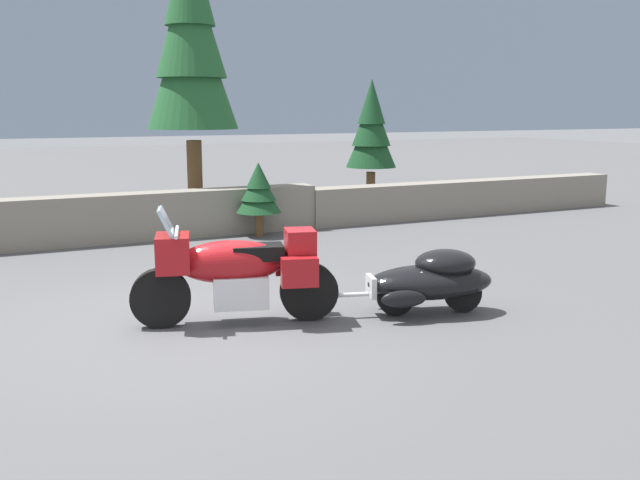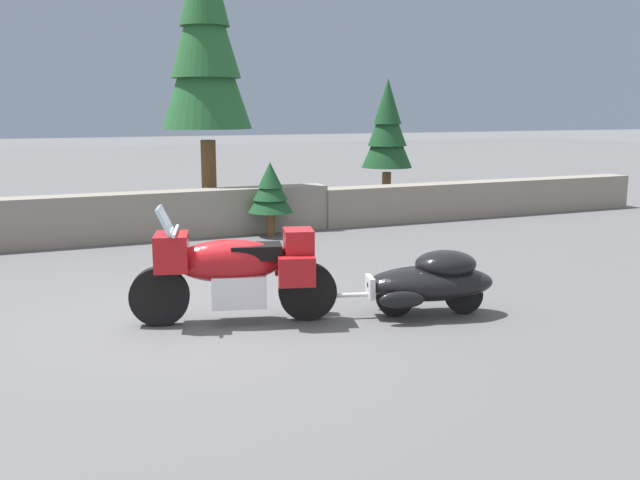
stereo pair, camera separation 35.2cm
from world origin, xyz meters
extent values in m
plane|color=#4C4C4F|center=(0.00, 0.00, 0.00)|extent=(80.00, 80.00, 0.00)
cube|color=slate|center=(0.00, 5.52, 0.44)|extent=(8.00, 0.55, 0.87)
cube|color=slate|center=(8.00, 5.49, 0.39)|extent=(8.00, 0.58, 0.78)
cube|color=#8C9EB7|center=(0.00, 95.53, 8.00)|extent=(240.00, 80.00, 16.00)
cylinder|color=black|center=(-0.36, 0.07, 0.33)|extent=(0.67, 0.32, 0.66)
cylinder|color=black|center=(1.22, -0.39, 0.33)|extent=(0.67, 0.32, 0.66)
cube|color=silver|center=(0.48, -0.17, 0.38)|extent=(0.70, 0.59, 0.36)
ellipsoid|color=maroon|center=(0.38, -0.15, 0.71)|extent=(1.27, 0.75, 0.48)
cube|color=maroon|center=(-0.22, 0.03, 0.83)|extent=(0.49, 0.60, 0.40)
cube|color=#9EB7C6|center=(-0.27, 0.04, 1.16)|extent=(0.30, 0.47, 0.34)
cube|color=black|center=(0.67, -0.23, 0.81)|extent=(0.64, 0.50, 0.16)
cube|color=maroon|center=(1.13, -0.36, 0.91)|extent=(0.42, 0.47, 0.28)
cube|color=maroon|center=(1.00, -0.63, 0.63)|extent=(0.43, 0.26, 0.32)
cube|color=maroon|center=(1.16, -0.06, 0.63)|extent=(0.43, 0.26, 0.32)
cylinder|color=silver|center=(-0.17, 0.01, 1.06)|extent=(0.23, 0.68, 0.04)
cylinder|color=silver|center=(-0.32, 0.05, 0.58)|extent=(0.26, 0.14, 0.54)
cylinder|color=black|center=(2.21, -0.67, 0.22)|extent=(0.45, 0.22, 0.44)
cylinder|color=black|center=(3.00, -0.89, 0.22)|extent=(0.45, 0.22, 0.44)
ellipsoid|color=black|center=(2.60, -0.78, 0.38)|extent=(1.63, 1.07, 0.40)
ellipsoid|color=black|center=(2.78, -0.83, 0.60)|extent=(0.85, 0.74, 0.32)
cube|color=silver|center=(1.92, -0.59, 0.36)|extent=(0.15, 0.32, 0.24)
ellipsoid|color=black|center=(2.12, -0.97, 0.28)|extent=(0.54, 0.28, 0.20)
ellipsoid|color=black|center=(2.29, -0.36, 0.28)|extent=(0.54, 0.28, 0.20)
cylinder|color=silver|center=(1.54, -0.48, 0.27)|extent=(0.69, 0.24, 0.05)
cylinder|color=brown|center=(1.98, 6.70, 0.87)|extent=(0.31, 0.31, 1.75)
cone|color=#1E5128|center=(1.98, 6.70, 3.36)|extent=(1.81, 1.81, 2.76)
cone|color=#1E5128|center=(1.98, 6.70, 4.19)|extent=(1.40, 1.40, 2.42)
cylinder|color=brown|center=(6.47, 7.30, 0.44)|extent=(0.22, 0.22, 0.89)
cone|color=#143D1E|center=(6.47, 7.30, 1.70)|extent=(1.19, 1.19, 1.40)
cone|color=#143D1E|center=(6.47, 7.30, 2.13)|extent=(0.93, 0.93, 1.23)
cone|color=#143D1E|center=(6.47, 7.30, 2.55)|extent=(0.66, 0.66, 1.05)
cylinder|color=brown|center=(2.68, 4.94, 0.20)|extent=(0.16, 0.16, 0.40)
cone|color=#143D1E|center=(2.68, 4.94, 0.77)|extent=(0.85, 0.85, 0.64)
cone|color=#143D1E|center=(2.68, 4.94, 0.97)|extent=(0.66, 0.66, 0.56)
cone|color=#143D1E|center=(2.68, 4.94, 1.16)|extent=(0.47, 0.47, 0.48)
camera|label=1|loc=(-2.11, -7.50, 2.37)|focal=40.05mm
camera|label=2|loc=(-1.79, -7.65, 2.37)|focal=40.05mm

